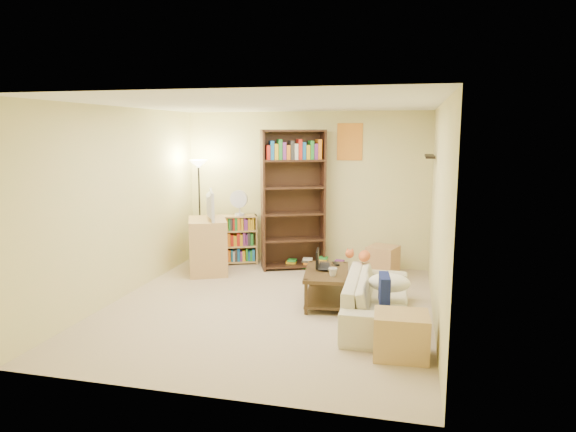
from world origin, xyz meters
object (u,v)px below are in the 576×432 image
(laptop, at_px, (328,267))
(desk_fan, at_px, (239,202))
(short_bookshelf, at_px, (238,239))
(end_cabinet, at_px, (401,335))
(mug, at_px, (333,272))
(television, at_px, (207,205))
(sofa, at_px, (377,299))
(tv_stand, at_px, (208,246))
(tall_bookshelf, at_px, (293,196))
(floor_lamp, at_px, (199,182))
(side_table, at_px, (383,261))
(tabby_cat, at_px, (362,256))
(coffee_table, at_px, (327,282))

(laptop, height_order, desk_fan, desk_fan)
(short_bookshelf, relative_size, end_cabinet, 1.55)
(mug, relative_size, desk_fan, 0.33)
(television, bearing_deg, sofa, -143.17)
(television, relative_size, desk_fan, 1.74)
(tv_stand, height_order, tall_bookshelf, tall_bookshelf)
(laptop, bearing_deg, desk_fan, 38.67)
(tall_bookshelf, height_order, end_cabinet, tall_bookshelf)
(floor_lamp, height_order, side_table, floor_lamp)
(mug, height_order, tall_bookshelf, tall_bookshelf)
(sofa, distance_m, desk_fan, 3.27)
(mug, distance_m, floor_lamp, 3.11)
(tabby_cat, bearing_deg, desk_fan, 146.84)
(sofa, relative_size, end_cabinet, 3.48)
(floor_lamp, distance_m, side_table, 3.19)
(tall_bookshelf, xyz_separation_m, side_table, (1.43, -0.14, -0.93))
(mug, bearing_deg, floor_lamp, 145.56)
(sofa, xyz_separation_m, mug, (-0.56, 0.23, 0.22))
(mug, relative_size, end_cabinet, 0.27)
(tv_stand, xyz_separation_m, tall_bookshelf, (1.24, 0.54, 0.75))
(desk_fan, distance_m, end_cabinet, 4.12)
(tv_stand, relative_size, short_bookshelf, 1.04)
(laptop, xyz_separation_m, short_bookshelf, (-1.77, 1.55, -0.04))
(desk_fan, bearing_deg, coffee_table, -43.34)
(mug, relative_size, side_table, 0.30)
(short_bookshelf, bearing_deg, television, -136.05)
(side_table, bearing_deg, tv_stand, -171.54)
(laptop, height_order, television, television)
(end_cabinet, bearing_deg, laptop, 122.57)
(coffee_table, distance_m, floor_lamp, 2.98)
(television, bearing_deg, side_table, -105.76)
(tabby_cat, height_order, tall_bookshelf, tall_bookshelf)
(tabby_cat, bearing_deg, floor_lamp, 155.98)
(coffee_table, distance_m, laptop, 0.21)
(short_bookshelf, bearing_deg, mug, -67.68)
(laptop, relative_size, side_table, 0.88)
(tabby_cat, bearing_deg, television, 161.77)
(side_table, relative_size, end_cabinet, 0.89)
(tall_bookshelf, relative_size, side_table, 4.72)
(coffee_table, relative_size, end_cabinet, 1.97)
(end_cabinet, bearing_deg, mug, 126.30)
(desk_fan, height_order, end_cabinet, desk_fan)
(short_bookshelf, xyz_separation_m, desk_fan, (0.05, -0.04, 0.64))
(floor_lamp, bearing_deg, television, -54.29)
(laptop, bearing_deg, side_table, -35.75)
(tabby_cat, bearing_deg, side_table, 80.22)
(laptop, relative_size, end_cabinet, 0.79)
(coffee_table, bearing_deg, side_table, 59.41)
(tabby_cat, bearing_deg, short_bookshelf, 146.60)
(television, bearing_deg, end_cabinet, -153.08)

